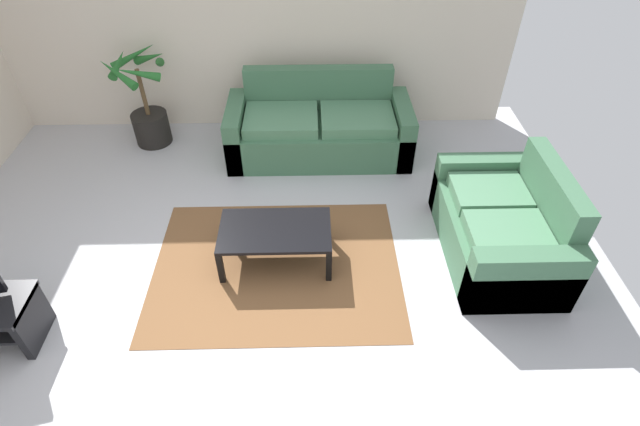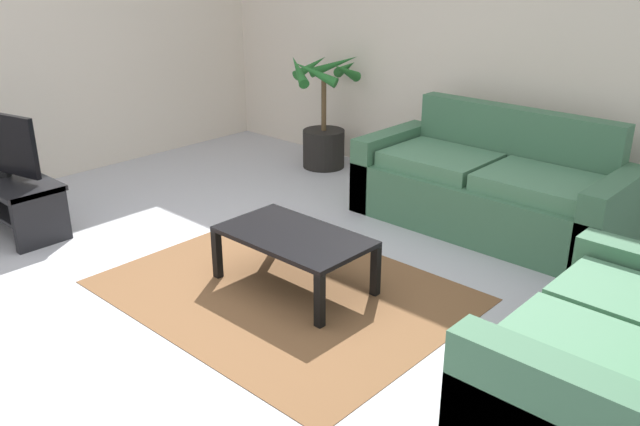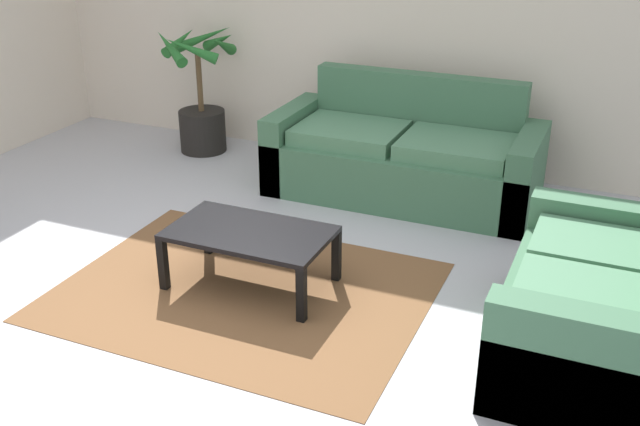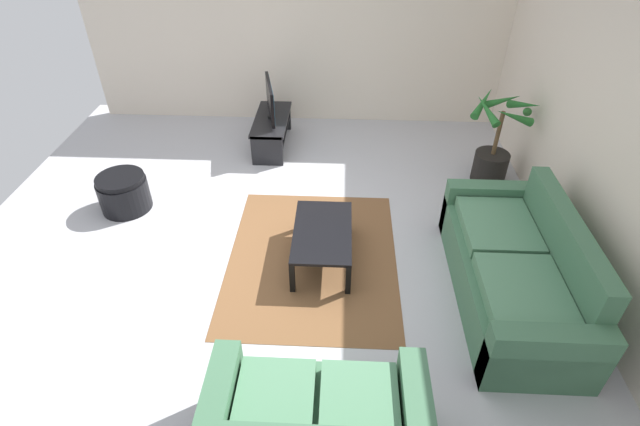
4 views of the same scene
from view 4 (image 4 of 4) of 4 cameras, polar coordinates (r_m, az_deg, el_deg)
The scene contains 10 objects.
ground_plane at distance 5.16m, azimuth -5.50°, elevation -3.29°, with size 6.60×6.60×0.00m, color #B2B2B7.
wall_back at distance 4.93m, azimuth 30.82°, elevation 8.09°, with size 6.00×0.06×2.70m, color beige.
wall_left at distance 7.20m, azimuth -2.95°, elevation 21.05°, with size 0.06×6.00×2.70m, color beige.
couch_main at distance 4.68m, azimuth 22.14°, elevation -6.51°, with size 2.06×0.90×0.90m.
tv_stand at distance 6.76m, azimuth -5.75°, elevation 10.09°, with size 1.10×0.45×0.43m.
tv at distance 6.59m, azimuth -5.94°, elevation 13.27°, with size 0.81×0.22×0.50m.
coffee_table at distance 4.71m, azimuth 0.30°, elevation -2.51°, with size 0.98×0.57×0.37m.
area_rug at distance 4.92m, azimuth -0.88°, elevation -5.35°, with size 2.20×1.70×0.01m, color brown.
potted_palm at distance 6.25m, azimuth 20.04°, elevation 7.06°, with size 0.71×0.78×1.13m.
ottoman at distance 5.93m, azimuth -22.32°, elevation 2.26°, with size 0.56×0.56×0.43m.
Camera 4 is at (3.89, 0.69, 3.32)m, focal length 26.89 mm.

